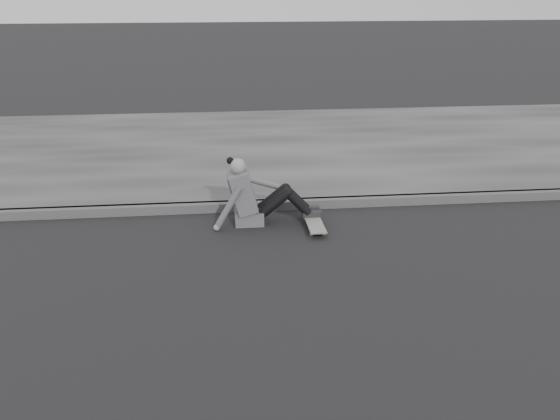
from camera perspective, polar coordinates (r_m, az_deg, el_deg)
The scene contains 5 objects.
ground at distance 6.10m, azimuth -2.60°, elevation -8.51°, with size 80.00×80.00×0.00m, color black.
curb at distance 8.43m, azimuth -3.76°, elevation 0.37°, with size 24.00×0.16×0.12m, color #464646.
sidewalk at distance 11.31m, azimuth -4.48°, elevation 5.63°, with size 24.00×6.00×0.12m, color #3B3B3B.
skateboard at distance 7.83m, azimuth 3.12°, elevation -1.14°, with size 0.20×0.78×0.09m.
seated_woman at distance 7.88m, azimuth -2.40°, elevation 1.26°, with size 1.38×0.46×0.88m.
Camera 1 is at (-0.30, -5.32, 2.96)m, focal length 40.00 mm.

